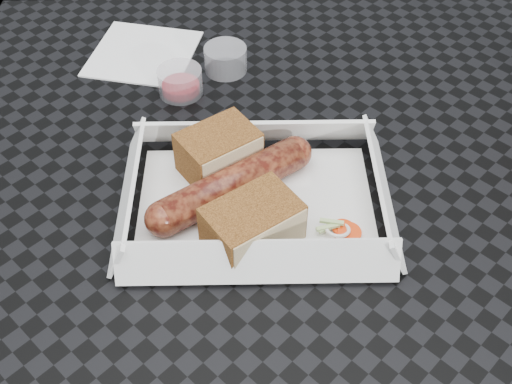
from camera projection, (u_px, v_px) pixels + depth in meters
patio_table at (291, 248)px, 0.67m from camera, size 0.80×0.80×0.74m
food_tray at (256, 205)px, 0.61m from camera, size 0.22×0.15×0.00m
bratwurst at (232, 184)px, 0.60m from camera, size 0.16×0.12×0.03m
bread_near at (219, 152)px, 0.62m from camera, size 0.09×0.08×0.05m
bread_far at (252, 223)px, 0.56m from camera, size 0.10×0.09×0.04m
veg_garnish at (338, 225)px, 0.59m from camera, size 0.03×0.03×0.00m
napkin at (143, 53)px, 0.78m from camera, size 0.14×0.14×0.00m
condiment_cup_sauce at (180, 82)px, 0.72m from camera, size 0.05×0.05×0.03m
condiment_cup_empty at (226, 59)px, 0.75m from camera, size 0.05×0.05×0.03m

